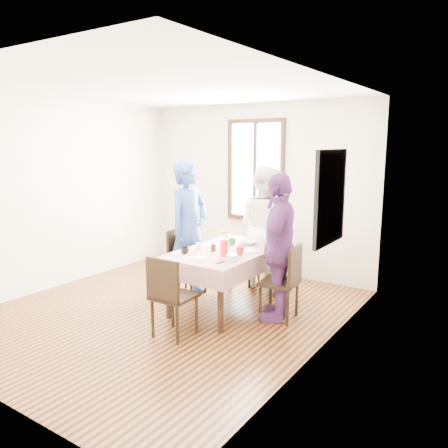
{
  "coord_description": "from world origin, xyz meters",
  "views": [
    {
      "loc": [
        3.56,
        -3.98,
        2.1
      ],
      "look_at": [
        0.55,
        0.5,
        1.1
      ],
      "focal_mm": 35.57,
      "sensor_mm": 36.0,
      "label": 1
    }
  ],
  "objects_px": {
    "chair_near": "(174,296)",
    "person_left": "(189,229)",
    "chair_right": "(279,282)",
    "person_far": "(265,227)",
    "chair_left": "(188,262)",
    "chair_far": "(265,256)",
    "dining_table": "(226,279)",
    "person_right": "(278,247)"
  },
  "relations": [
    {
      "from": "chair_right",
      "to": "chair_far",
      "type": "height_order",
      "value": "same"
    },
    {
      "from": "chair_far",
      "to": "chair_near",
      "type": "bearing_deg",
      "value": 84.46
    },
    {
      "from": "chair_left",
      "to": "person_right",
      "type": "bearing_deg",
      "value": 84.11
    },
    {
      "from": "chair_left",
      "to": "person_far",
      "type": "bearing_deg",
      "value": 137.66
    },
    {
      "from": "person_far",
      "to": "chair_far",
      "type": "bearing_deg",
      "value": -73.78
    },
    {
      "from": "person_far",
      "to": "person_right",
      "type": "distance_m",
      "value": 1.19
    },
    {
      "from": "chair_left",
      "to": "person_left",
      "type": "bearing_deg",
      "value": 87.8
    },
    {
      "from": "chair_right",
      "to": "person_far",
      "type": "relative_size",
      "value": 0.51
    },
    {
      "from": "chair_left",
      "to": "chair_right",
      "type": "relative_size",
      "value": 1.0
    },
    {
      "from": "chair_near",
      "to": "chair_left",
      "type": "bearing_deg",
      "value": 120.86
    },
    {
      "from": "chair_near",
      "to": "person_far",
      "type": "height_order",
      "value": "person_far"
    },
    {
      "from": "chair_left",
      "to": "person_left",
      "type": "distance_m",
      "value": 0.47
    },
    {
      "from": "chair_far",
      "to": "person_far",
      "type": "distance_m",
      "value": 0.43
    },
    {
      "from": "chair_right",
      "to": "person_right",
      "type": "relative_size",
      "value": 0.52
    },
    {
      "from": "dining_table",
      "to": "chair_near",
      "type": "bearing_deg",
      "value": -90.0
    },
    {
      "from": "person_left",
      "to": "person_right",
      "type": "relative_size",
      "value": 1.06
    },
    {
      "from": "dining_table",
      "to": "chair_left",
      "type": "xyz_separation_m",
      "value": [
        -0.73,
        0.14,
        0.08
      ]
    },
    {
      "from": "dining_table",
      "to": "chair_near",
      "type": "xyz_separation_m",
      "value": [
        0.0,
        -1.02,
        0.08
      ]
    },
    {
      "from": "chair_right",
      "to": "person_left",
      "type": "xyz_separation_m",
      "value": [
        -1.44,
        0.09,
        0.47
      ]
    },
    {
      "from": "person_left",
      "to": "chair_near",
      "type": "bearing_deg",
      "value": -145.19
    },
    {
      "from": "chair_right",
      "to": "person_right",
      "type": "bearing_deg",
      "value": 83.16
    },
    {
      "from": "dining_table",
      "to": "person_left",
      "type": "xyz_separation_m",
      "value": [
        -0.71,
        0.14,
        0.55
      ]
    },
    {
      "from": "chair_far",
      "to": "person_left",
      "type": "distance_m",
      "value": 1.23
    },
    {
      "from": "chair_left",
      "to": "chair_right",
      "type": "height_order",
      "value": "same"
    },
    {
      "from": "dining_table",
      "to": "chair_near",
      "type": "relative_size",
      "value": 1.63
    },
    {
      "from": "chair_right",
      "to": "person_far",
      "type": "height_order",
      "value": "person_far"
    },
    {
      "from": "chair_right",
      "to": "chair_far",
      "type": "distance_m",
      "value": 1.22
    },
    {
      "from": "chair_left",
      "to": "person_far",
      "type": "height_order",
      "value": "person_far"
    },
    {
      "from": "person_left",
      "to": "dining_table",
      "type": "bearing_deg",
      "value": -97.73
    },
    {
      "from": "chair_left",
      "to": "chair_right",
      "type": "distance_m",
      "value": 1.46
    },
    {
      "from": "chair_near",
      "to": "person_left",
      "type": "height_order",
      "value": "person_left"
    },
    {
      "from": "person_far",
      "to": "person_left",
      "type": "bearing_deg",
      "value": 66.84
    },
    {
      "from": "chair_far",
      "to": "dining_table",
      "type": "bearing_deg",
      "value": 84.46
    },
    {
      "from": "person_left",
      "to": "chair_far",
      "type": "bearing_deg",
      "value": -35.4
    },
    {
      "from": "dining_table",
      "to": "chair_right",
      "type": "height_order",
      "value": "chair_right"
    },
    {
      "from": "person_left",
      "to": "person_far",
      "type": "relative_size",
      "value": 1.04
    },
    {
      "from": "dining_table",
      "to": "person_far",
      "type": "relative_size",
      "value": 0.84
    },
    {
      "from": "chair_right",
      "to": "person_left",
      "type": "height_order",
      "value": "person_left"
    },
    {
      "from": "chair_left",
      "to": "chair_near",
      "type": "bearing_deg",
      "value": 29.91
    },
    {
      "from": "person_right",
      "to": "person_left",
      "type": "bearing_deg",
      "value": -107.41
    },
    {
      "from": "chair_right",
      "to": "person_far",
      "type": "distance_m",
      "value": 1.28
    },
    {
      "from": "person_far",
      "to": "person_right",
      "type": "xyz_separation_m",
      "value": [
        0.71,
        -0.96,
        -0.01
      ]
    }
  ]
}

